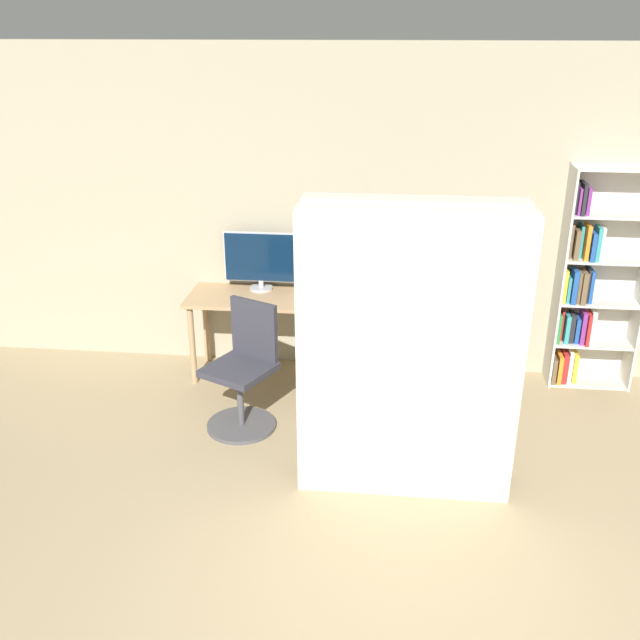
{
  "coord_description": "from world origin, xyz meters",
  "views": [
    {
      "loc": [
        -0.11,
        -2.34,
        2.82
      ],
      "look_at": [
        -0.57,
        1.87,
        1.05
      ],
      "focal_mm": 40.0,
      "sensor_mm": 36.0,
      "label": 1
    }
  ],
  "objects_px": {
    "bookshelf": "(589,286)",
    "mattress_far": "(409,341)",
    "office_chair": "(244,377)",
    "monitor": "(260,259)",
    "mattress_near": "(409,361)"
  },
  "relations": [
    {
      "from": "mattress_near",
      "to": "mattress_far",
      "type": "relative_size",
      "value": 1.0
    },
    {
      "from": "office_chair",
      "to": "mattress_near",
      "type": "xyz_separation_m",
      "value": [
        1.19,
        -0.71,
        0.54
      ]
    },
    {
      "from": "bookshelf",
      "to": "mattress_far",
      "type": "bearing_deg",
      "value": -135.7
    },
    {
      "from": "monitor",
      "to": "mattress_near",
      "type": "distance_m",
      "value": 2.12
    },
    {
      "from": "mattress_near",
      "to": "office_chair",
      "type": "bearing_deg",
      "value": 148.92
    },
    {
      "from": "office_chair",
      "to": "mattress_far",
      "type": "relative_size",
      "value": 0.51
    },
    {
      "from": "office_chair",
      "to": "mattress_near",
      "type": "height_order",
      "value": "mattress_near"
    },
    {
      "from": "bookshelf",
      "to": "mattress_far",
      "type": "height_order",
      "value": "mattress_far"
    },
    {
      "from": "mattress_far",
      "to": "monitor",
      "type": "bearing_deg",
      "value": 130.74
    },
    {
      "from": "mattress_near",
      "to": "mattress_far",
      "type": "distance_m",
      "value": 0.29
    },
    {
      "from": "monitor",
      "to": "office_chair",
      "type": "relative_size",
      "value": 0.65
    },
    {
      "from": "bookshelf",
      "to": "mattress_near",
      "type": "height_order",
      "value": "mattress_near"
    },
    {
      "from": "bookshelf",
      "to": "mattress_far",
      "type": "distance_m",
      "value": 2.05
    },
    {
      "from": "bookshelf",
      "to": "mattress_near",
      "type": "distance_m",
      "value": 2.26
    },
    {
      "from": "monitor",
      "to": "mattress_near",
      "type": "relative_size",
      "value": 0.33
    }
  ]
}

